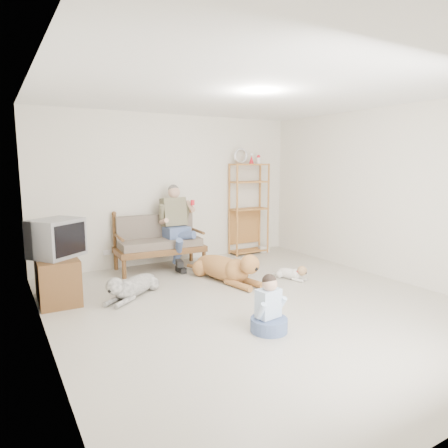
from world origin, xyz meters
TOP-DOWN VIEW (x-y plane):
  - floor at (0.00, 0.00)m, footprint 5.50×5.50m
  - ceiling at (0.00, 0.00)m, footprint 5.50×5.50m
  - wall_back at (0.00, 2.75)m, footprint 5.00×0.00m
  - wall_left at (-2.50, 0.00)m, footprint 0.00×5.50m
  - wall_right at (2.50, 0.00)m, footprint 0.00×5.50m
  - loveseat at (-0.44, 2.38)m, footprint 1.54×0.79m
  - man at (-0.15, 2.18)m, footprint 0.55×0.79m
  - etagere at (1.57, 2.55)m, footprint 0.81×0.35m
  - book_stack at (1.90, 2.48)m, footprint 0.22×0.18m
  - tv_stand at (-2.23, 1.49)m, footprint 0.52×0.91m
  - crt_tv at (-2.20, 1.49)m, footprint 0.78×0.75m
  - wall_outlet at (-1.25, 2.73)m, footprint 0.12×0.02m
  - golden_retriever at (0.19, 1.10)m, footprint 0.62×1.67m
  - shaggy_dog at (-1.33, 1.12)m, footprint 1.01×0.88m
  - terrier at (1.14, 0.65)m, footprint 0.32×0.63m
  - child at (-0.38, -0.74)m, footprint 0.41×0.41m

SIDE VIEW (x-z plane):
  - floor at x=0.00m, z-range 0.00..0.00m
  - book_stack at x=1.90m, z-range 0.00..0.12m
  - terrier at x=1.14m, z-range -0.02..0.23m
  - shaggy_dog at x=-1.33m, z-range -0.04..0.34m
  - golden_retriever at x=0.19m, z-range -0.05..0.46m
  - child at x=-0.38m, z-range -0.09..0.56m
  - wall_outlet at x=-1.25m, z-range 0.26..0.34m
  - tv_stand at x=-2.23m, z-range 0.00..0.60m
  - loveseat at x=-0.44m, z-range 0.01..0.96m
  - man at x=-0.15m, z-range 0.03..1.31m
  - crt_tv at x=-2.20m, z-range 0.60..1.11m
  - etagere at x=1.57m, z-range -0.13..1.99m
  - wall_left at x=-2.50m, z-range -1.40..4.10m
  - wall_right at x=2.50m, z-range -1.40..4.10m
  - wall_back at x=0.00m, z-range -1.15..3.85m
  - ceiling at x=0.00m, z-range 2.70..2.70m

